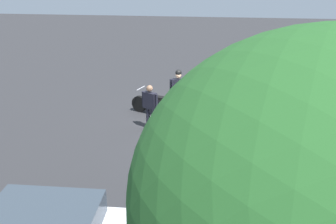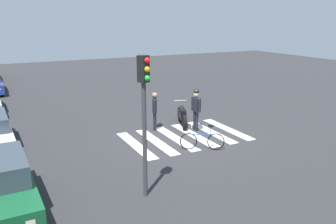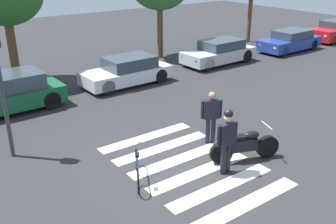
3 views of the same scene
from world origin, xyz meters
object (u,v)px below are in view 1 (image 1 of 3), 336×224
at_px(leaning_bicycle, 233,118).
at_px(officer_on_foot, 150,105).
at_px(police_motorcycle, 155,104).
at_px(traffic_light_pole, 333,90).
at_px(officer_by_motorcycle, 178,88).

relative_size(leaning_bicycle, officer_on_foot, 0.88).
distance_m(police_motorcycle, traffic_light_pole, 7.23).
bearing_deg(officer_by_motorcycle, officer_on_foot, 60.91).
height_order(officer_on_foot, traffic_light_pole, traffic_light_pole).
bearing_deg(traffic_light_pole, police_motorcycle, -38.18).
relative_size(officer_on_foot, traffic_light_pole, 0.43).
xyz_separation_m(police_motorcycle, officer_on_foot, (-0.03, 1.44, 0.52)).
bearing_deg(police_motorcycle, leaning_bicycle, 164.34).
bearing_deg(leaning_bicycle, police_motorcycle, -15.66).
bearing_deg(traffic_light_pole, officer_by_motorcycle, -44.69).
xyz_separation_m(officer_on_foot, traffic_light_pole, (-5.37, 2.81, 1.70)).
relative_size(officer_by_motorcycle, traffic_light_pole, 0.47).
bearing_deg(traffic_light_pole, leaning_bicycle, -55.85).
bearing_deg(police_motorcycle, officer_on_foot, 91.33).
height_order(officer_on_foot, officer_by_motorcycle, officer_by_motorcycle).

